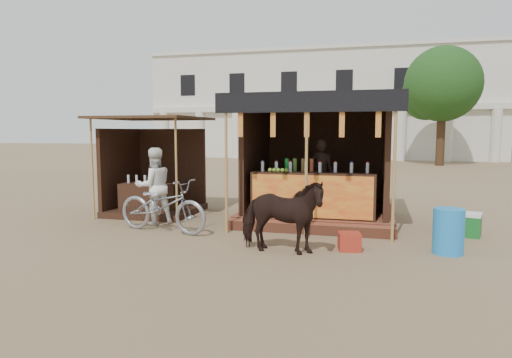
% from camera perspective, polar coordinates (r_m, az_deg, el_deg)
% --- Properties ---
extents(ground, '(120.00, 120.00, 0.00)m').
position_cam_1_polar(ground, '(7.66, -3.07, -9.44)').
color(ground, '#846B4C').
rests_on(ground, ground).
extents(main_stall, '(3.60, 3.61, 2.78)m').
position_cam_1_polar(main_stall, '(10.51, 7.73, 0.41)').
color(main_stall, brown).
rests_on(main_stall, ground).
extents(secondary_stall, '(2.40, 2.40, 2.38)m').
position_cam_1_polar(secondary_stall, '(11.67, -13.13, 0.00)').
color(secondary_stall, '#382014').
rests_on(secondary_stall, ground).
extents(cow, '(1.54, 0.79, 1.26)m').
position_cam_1_polar(cow, '(7.60, 3.17, -4.68)').
color(cow, black).
rests_on(cow, ground).
extents(motorbike, '(2.17, 1.11, 1.09)m').
position_cam_1_polar(motorbike, '(9.41, -11.61, -3.26)').
color(motorbike, '#96969E').
rests_on(motorbike, ground).
extents(bystander, '(1.03, 1.03, 1.68)m').
position_cam_1_polar(bystander, '(10.23, -12.62, -0.86)').
color(bystander, white).
rests_on(bystander, ground).
extents(blue_barrel, '(0.58, 0.58, 0.76)m').
position_cam_1_polar(blue_barrel, '(8.27, 22.92, -6.03)').
color(blue_barrel, '#1C83D8').
rests_on(blue_barrel, ground).
extents(red_crate, '(0.43, 0.43, 0.30)m').
position_cam_1_polar(red_crate, '(8.05, 11.59, -7.67)').
color(red_crate, '#A12B1A').
rests_on(red_crate, ground).
extents(cooler, '(0.74, 0.61, 0.46)m').
position_cam_1_polar(cooler, '(9.83, 24.49, -5.13)').
color(cooler, '#176824').
rests_on(cooler, ground).
extents(background_building, '(26.00, 7.45, 8.18)m').
position_cam_1_polar(background_building, '(37.27, 8.17, 8.91)').
color(background_building, silver).
rests_on(background_building, ground).
extents(tree, '(4.50, 4.40, 7.00)m').
position_cam_1_polar(tree, '(29.50, 21.90, 10.61)').
color(tree, '#382314').
rests_on(tree, ground).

